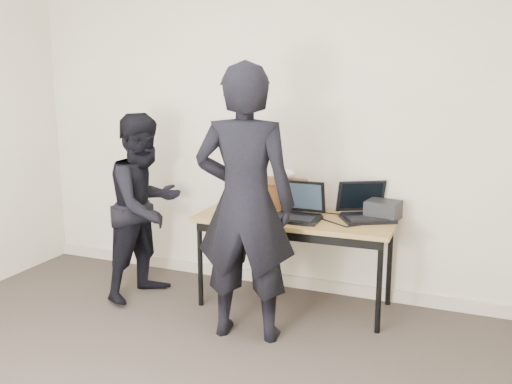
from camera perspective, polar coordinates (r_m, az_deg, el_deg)
The scene contains 13 objects.
room at distance 2.73m, azimuth -14.80°, elevation 1.84°, with size 4.60×4.60×2.80m.
desk at distance 4.38m, azimuth 3.93°, elevation -3.25°, with size 1.52×0.69×0.72m.
laptop_beige at distance 4.53m, azimuth -1.61°, elevation -1.29°, with size 0.34×0.33×0.25m.
laptop_center at distance 4.31m, azimuth 4.22°, elevation -1.85°, with size 0.36×0.35×0.28m.
laptop_right at distance 4.38m, azimuth 10.85°, elevation -1.80°, with size 0.50×0.49×0.27m.
leather_satchel at distance 4.60m, azimuth 2.73°, elevation -0.10°, with size 0.36×0.19×0.25m.
tissue at distance 4.57m, azimuth 3.12°, elevation 1.81°, with size 0.13×0.10×0.08m, color white.
equipment_box at distance 4.39m, azimuth 12.59°, elevation -1.76°, with size 0.24×0.20×0.14m, color black.
power_brick at distance 4.28m, azimuth 0.44°, elevation -2.53°, with size 0.09×0.06×0.03m, color black.
cables at distance 4.35m, azimuth 4.47°, elevation -2.52°, with size 1.15×0.41×0.01m.
person_typist at distance 3.81m, azimuth -1.11°, elevation -1.21°, with size 0.69×0.45×1.88m, color black.
person_observer at distance 4.65m, azimuth -10.99°, elevation -1.45°, with size 0.73×0.57×1.49m, color black.
baseboard at distance 5.00m, azimuth 1.68°, elevation -8.63°, with size 4.50×0.03×0.10m, color #BEB39D.
Camera 1 is at (1.63, -2.15, 1.82)m, focal length 40.00 mm.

